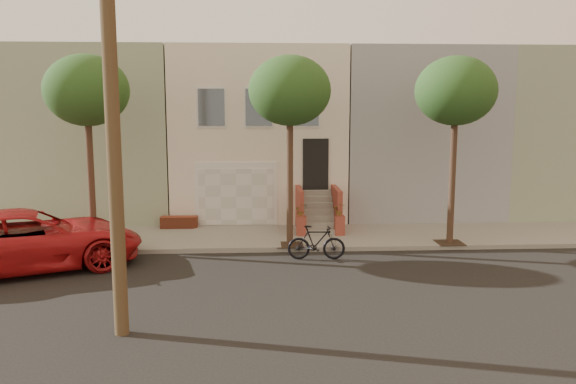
{
  "coord_description": "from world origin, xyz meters",
  "views": [
    {
      "loc": [
        -0.11,
        -15.08,
        4.82
      ],
      "look_at": [
        0.89,
        3.0,
        2.1
      ],
      "focal_mm": 35.97,
      "sensor_mm": 36.0,
      "label": 1
    }
  ],
  "objects": [
    {
      "name": "tree_left",
      "position": [
        -5.5,
        3.9,
        5.26
      ],
      "size": [
        2.7,
        2.57,
        6.3
      ],
      "color": "#2D2116",
      "rests_on": "sidewalk"
    },
    {
      "name": "house_row",
      "position": [
        0.0,
        11.19,
        3.64
      ],
      "size": [
        33.1,
        11.7,
        7.0
      ],
      "color": "beige",
      "rests_on": "sidewalk"
    },
    {
      "name": "sidewalk",
      "position": [
        0.0,
        5.35,
        0.07
      ],
      "size": [
        40.0,
        3.7,
        0.15
      ],
      "primitive_type": "cube",
      "color": "gray",
      "rests_on": "ground"
    },
    {
      "name": "pickup_truck",
      "position": [
        -6.84,
        1.9,
        0.9
      ],
      "size": [
        7.14,
        5.35,
        1.8
      ],
      "primitive_type": "imported",
      "rotation": [
        0.0,
        0.0,
        1.99
      ],
      "color": "#AD171B",
      "rests_on": "ground"
    },
    {
      "name": "motorcycle",
      "position": [
        1.76,
        2.56,
        0.55
      ],
      "size": [
        1.84,
        0.6,
        1.09
      ],
      "primitive_type": "imported",
      "rotation": [
        0.0,
        0.0,
        1.52
      ],
      "color": "black",
      "rests_on": "ground"
    },
    {
      "name": "ground",
      "position": [
        0.0,
        0.0,
        0.0
      ],
      "size": [
        90.0,
        90.0,
        0.0
      ],
      "primitive_type": "plane",
      "color": "black",
      "rests_on": "ground"
    },
    {
      "name": "tree_right",
      "position": [
        6.5,
        3.9,
        5.26
      ],
      "size": [
        2.7,
        2.57,
        6.3
      ],
      "color": "#2D2116",
      "rests_on": "sidewalk"
    },
    {
      "name": "tree_mid",
      "position": [
        1.0,
        3.9,
        5.26
      ],
      "size": [
        2.7,
        2.57,
        6.3
      ],
      "color": "#2D2116",
      "rests_on": "sidewalk"
    }
  ]
}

